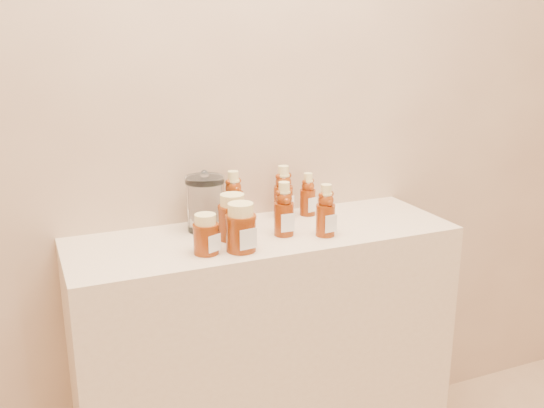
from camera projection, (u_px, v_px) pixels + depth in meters
name	position (u px, v px, depth m)	size (l,w,h in m)	color
wall_back	(240.00, 80.00, 1.92)	(3.50, 0.02, 2.70)	tan
display_table	(265.00, 362.00, 1.99)	(1.20, 0.40, 0.90)	beige
bear_bottle_back_left	(233.00, 194.00, 1.93)	(0.07, 0.07, 0.20)	#692208
bear_bottle_back_mid	(283.00, 188.00, 2.00)	(0.07, 0.07, 0.20)	#692208
bear_bottle_back_right	(308.00, 191.00, 2.03)	(0.06, 0.06, 0.16)	#692208
bear_bottle_front_left	(284.00, 205.00, 1.82)	(0.06, 0.06, 0.19)	#692208
bear_bottle_front_right	(326.00, 207.00, 1.82)	(0.06, 0.06, 0.18)	#692208
honey_jar_left	(206.00, 234.00, 1.68)	(0.07, 0.07, 0.12)	#692208
honey_jar_back	(233.00, 217.00, 1.80)	(0.09, 0.09, 0.14)	#692208
honey_jar_front	(241.00, 227.00, 1.70)	(0.09, 0.09, 0.14)	#692208
glass_canister	(205.00, 201.00, 1.87)	(0.12, 0.12, 0.19)	white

